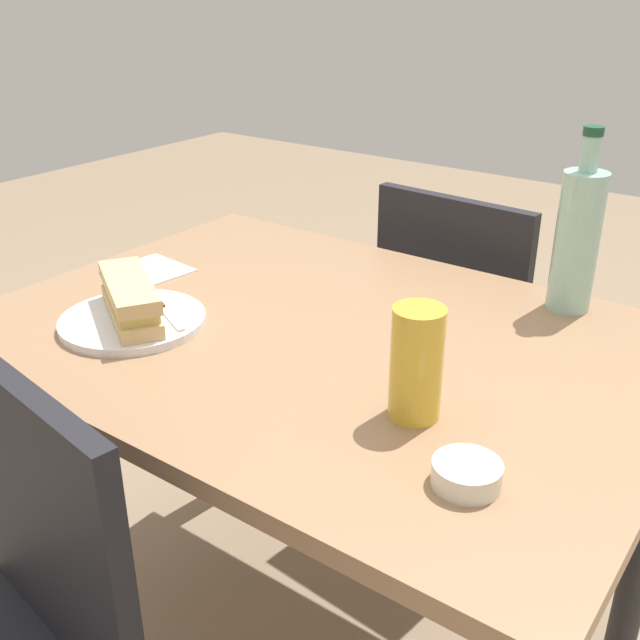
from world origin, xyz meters
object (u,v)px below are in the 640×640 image
Objects in this scene: plate_near at (133,321)px; beer_glass at (416,364)px; baguette_sandwich_near at (130,299)px; water_bottle at (577,238)px; knife_near at (163,308)px; olive_bowl at (467,474)px; chair_far at (465,336)px; dining_table at (320,389)px.

beer_glass is at bearing 3.52° from plate_near.
baguette_sandwich_near is 0.69× the size of water_bottle.
water_bottle is at bearing 41.45° from baguette_sandwich_near.
knife_near is at bearing 70.32° from plate_near.
olive_bowl is (0.66, -0.06, -0.03)m from baguette_sandwich_near.
plate_near is 0.77× the size of water_bottle.
dining_table is at bearing -89.44° from chair_far.
beer_glass reaches higher than olive_bowl.
plate_near is 0.04m from baguette_sandwich_near.
plate_near is (-0.27, -0.78, 0.26)m from chair_far.
olive_bowl is at bearing -10.36° from knife_near.
beer_glass is (0.53, 0.03, 0.03)m from baguette_sandwich_near.
water_bottle is 2.02× the size of beer_glass.
chair_far is 0.86m from beer_glass.
knife_near is at bearing 169.64° from olive_bowl.
baguette_sandwich_near is 0.53m from beer_glass.
knife_near reaches higher than dining_table.
plate_near is at bearing -138.55° from water_bottle.
water_bottle is at bearing 98.01° from olive_bowl.
plate_near is 1.55× the size of beer_glass.
knife_near is at bearing -140.69° from water_bottle.
beer_glass is at bearing 142.42° from olive_bowl.
knife_near is at bearing -108.85° from chair_far.
water_bottle reaches higher than olive_bowl.
dining_table is 13.69× the size of olive_bowl.
chair_far is 0.56m from water_bottle.
plate_near is 0.06m from knife_near.
beer_glass reaches higher than dining_table.
plate_near is at bearing -176.48° from beer_glass.
knife_near is 0.73m from water_bottle.
beer_glass reaches higher than chair_far.
knife_near is 0.65m from olive_bowl.
beer_glass is (-0.05, -0.48, -0.05)m from water_bottle.
baguette_sandwich_near is at bearing -109.68° from knife_near.
olive_bowl is at bearing -5.57° from plate_near.
knife_near is at bearing -155.17° from dining_table.
baguette_sandwich_near is 0.06m from knife_near.
chair_far is 0.97m from olive_bowl.
water_bottle is 0.48m from beer_glass.
chair_far is (-0.01, 0.61, -0.14)m from dining_table.
dining_table is 0.63m from chair_far.
plate_near is 1.11× the size of baguette_sandwich_near.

